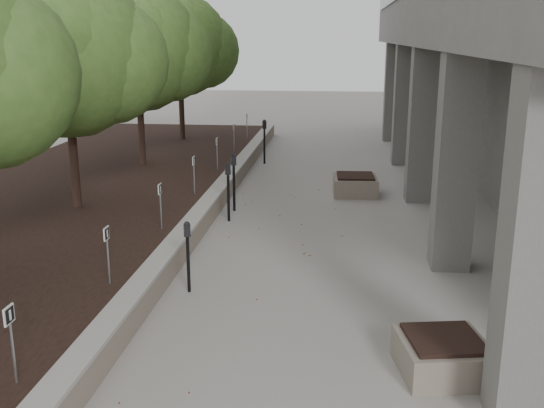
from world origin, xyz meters
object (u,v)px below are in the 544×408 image
at_px(crabapple_tree_4, 138,75).
at_px(parking_meter_2, 188,257).
at_px(parking_meter_4, 234,182).
at_px(parking_meter_5, 264,142).
at_px(crabapple_tree_3, 68,89).
at_px(crabapple_tree_5, 180,67).
at_px(parking_meter_3, 228,192).
at_px(planter_front, 443,355).
at_px(planter_back, 355,185).

distance_m(crabapple_tree_4, parking_meter_2, 9.78).
relative_size(crabapple_tree_4, parking_meter_4, 3.68).
bearing_deg(parking_meter_5, crabapple_tree_3, -131.22).
height_order(crabapple_tree_3, parking_meter_2, crabapple_tree_3).
relative_size(crabapple_tree_4, parking_meter_2, 4.29).
xyz_separation_m(parking_meter_2, parking_meter_4, (-0.09, 5.20, 0.10)).
bearing_deg(crabapple_tree_5, parking_meter_3, -69.75).
xyz_separation_m(parking_meter_4, parking_meter_5, (0.03, 6.04, 0.03)).
relative_size(parking_meter_3, planter_front, 1.31).
xyz_separation_m(parking_meter_4, planter_front, (4.01, -7.46, -0.48)).
distance_m(crabapple_tree_5, planter_front, 17.92).
distance_m(crabapple_tree_3, planter_back, 7.91).
xyz_separation_m(crabapple_tree_5, parking_meter_5, (3.51, -2.52, -2.36)).
bearing_deg(planter_front, planter_back, 95.78).
relative_size(crabapple_tree_4, parking_meter_3, 3.79).
distance_m(crabapple_tree_4, parking_meter_3, 6.17).
height_order(crabapple_tree_3, crabapple_tree_5, same).
bearing_deg(parking_meter_3, planter_front, -59.45).
relative_size(parking_meter_4, planter_front, 1.35).
bearing_deg(parking_meter_2, parking_meter_3, 69.87).
bearing_deg(parking_meter_4, planter_front, -78.07).
relative_size(crabapple_tree_3, planter_front, 4.97).
bearing_deg(parking_meter_3, crabapple_tree_5, 109.44).
bearing_deg(parking_meter_3, parking_meter_2, -89.90).
bearing_deg(parking_meter_4, planter_back, 17.12).
relative_size(crabapple_tree_4, crabapple_tree_5, 1.00).
relative_size(crabapple_tree_3, parking_meter_5, 3.56).
relative_size(crabapple_tree_4, planter_front, 4.97).
distance_m(parking_meter_3, parking_meter_4, 0.92).
xyz_separation_m(crabapple_tree_3, parking_meter_3, (3.50, 0.52, -2.40)).
distance_m(crabapple_tree_3, parking_meter_4, 4.45).
bearing_deg(planter_back, crabapple_tree_3, -152.13).
xyz_separation_m(crabapple_tree_4, crabapple_tree_5, (0.00, 5.00, 0.00)).
xyz_separation_m(crabapple_tree_5, parking_meter_2, (3.57, -13.76, -2.49)).
xyz_separation_m(crabapple_tree_3, parking_meter_4, (3.48, 1.43, -2.38)).
distance_m(crabapple_tree_3, parking_meter_2, 5.75).
distance_m(parking_meter_3, planter_back, 4.24).
xyz_separation_m(crabapple_tree_4, parking_meter_4, (3.48, -3.57, -2.38)).
xyz_separation_m(parking_meter_3, planter_back, (3.03, 2.93, -0.44)).
xyz_separation_m(crabapple_tree_3, crabapple_tree_5, (0.00, 10.00, 0.00)).
bearing_deg(parking_meter_4, crabapple_tree_4, 117.92).
xyz_separation_m(crabapple_tree_5, planter_front, (7.49, -16.02, -2.86)).
bearing_deg(planter_front, parking_meter_3, 121.36).
bearing_deg(planter_back, crabapple_tree_5, 134.90).
bearing_deg(parking_meter_3, parking_meter_5, 89.12).
height_order(parking_meter_2, parking_meter_5, parking_meter_5).
distance_m(parking_meter_5, planter_front, 14.08).
relative_size(crabapple_tree_3, parking_meter_4, 3.68).
distance_m(crabapple_tree_4, parking_meter_5, 4.90).
height_order(parking_meter_3, parking_meter_4, parking_meter_4).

